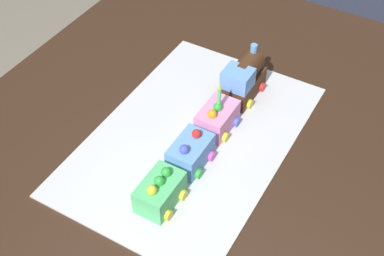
# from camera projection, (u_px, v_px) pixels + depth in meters

# --- Properties ---
(dining_table) EXTENTS (1.40, 1.00, 0.74)m
(dining_table) POSITION_uv_depth(u_px,v_px,m) (176.00, 180.00, 1.22)
(dining_table) COLOR #382316
(dining_table) RESTS_ON ground
(chair) EXTENTS (0.40, 0.40, 0.86)m
(chair) POSITION_uv_depth(u_px,v_px,m) (358.00, 30.00, 1.92)
(chair) COLOR #2D3347
(chair) RESTS_ON ground
(cake_board) EXTENTS (0.60, 0.40, 0.00)m
(cake_board) POSITION_uv_depth(u_px,v_px,m) (192.00, 138.00, 1.16)
(cake_board) COLOR silver
(cake_board) RESTS_ON dining_table
(cake_locomotive) EXTENTS (0.14, 0.08, 0.12)m
(cake_locomotive) POSITION_uv_depth(u_px,v_px,m) (243.00, 79.00, 1.23)
(cake_locomotive) COLOR #472816
(cake_locomotive) RESTS_ON cake_board
(cake_car_tanker_bubblegum) EXTENTS (0.10, 0.08, 0.07)m
(cake_car_tanker_bubblegum) POSITION_uv_depth(u_px,v_px,m) (217.00, 118.00, 1.16)
(cake_car_tanker_bubblegum) COLOR pink
(cake_car_tanker_bubblegum) RESTS_ON cake_board
(cake_car_gondola_sky_blue) EXTENTS (0.10, 0.08, 0.07)m
(cake_car_gondola_sky_blue) POSITION_uv_depth(u_px,v_px,m) (190.00, 153.00, 1.09)
(cake_car_gondola_sky_blue) COLOR #669EEA
(cake_car_gondola_sky_blue) RESTS_ON cake_board
(cake_car_hopper_mint_green) EXTENTS (0.10, 0.08, 0.07)m
(cake_car_hopper_mint_green) POSITION_uv_depth(u_px,v_px,m) (160.00, 192.00, 1.02)
(cake_car_hopper_mint_green) COLOR #59CC7A
(cake_car_hopper_mint_green) RESTS_ON cake_board
(birthday_candle) EXTENTS (0.01, 0.01, 0.05)m
(birthday_candle) POSITION_uv_depth(u_px,v_px,m) (219.00, 94.00, 1.12)
(birthday_candle) COLOR #66D872
(birthday_candle) RESTS_ON cake_car_tanker_bubblegum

